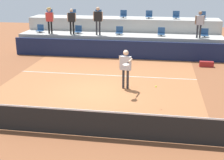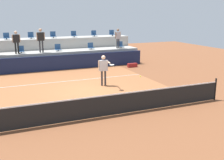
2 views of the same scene
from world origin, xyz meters
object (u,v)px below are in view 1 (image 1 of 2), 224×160
(stadium_chair_upper_mid_right, at_px, (149,15))
(spectator_in_white, at_px, (200,22))
(stadium_chair_lower_right, at_px, (161,32))
(stadium_chair_lower_far_right, at_px, (205,34))
(stadium_chair_lower_far_left, at_px, (40,29))
(stadium_chair_upper_right, at_px, (176,16))
(stadium_chair_lower_left, at_px, (78,30))
(stadium_chair_upper_mid_left, at_px, (98,14))
(tennis_player, at_px, (126,65))
(spectator_with_hat, at_px, (50,18))
(stadium_chair_upper_far_right, at_px, (202,16))
(spectator_in_grey, at_px, (98,18))
(tennis_ball, at_px, (156,87))
(stadium_chair_upper_left, at_px, (73,14))
(equipment_bag, at_px, (206,64))
(stadium_chair_lower_center, at_px, (119,31))
(stadium_chair_upper_far_left, at_px, (49,13))
(stadium_chair_upper_center, at_px, (123,15))
(spectator_leaning_on_rail, at_px, (72,19))

(stadium_chair_upper_mid_right, bearing_deg, spectator_in_white, -35.04)
(stadium_chair_lower_right, distance_m, stadium_chair_lower_far_right, 2.64)
(stadium_chair_lower_far_left, relative_size, stadium_chair_upper_right, 1.00)
(stadium_chair_lower_left, xyz_separation_m, stadium_chair_lower_far_right, (8.03, 0.00, 0.00))
(stadium_chair_upper_mid_left, xyz_separation_m, tennis_player, (2.93, -8.46, -1.22))
(stadium_chair_lower_left, distance_m, spectator_with_hat, 1.97)
(stadium_chair_upper_far_right, bearing_deg, spectator_in_grey, -161.66)
(stadium_chair_lower_right, distance_m, tennis_ball, 8.54)
(stadium_chair_lower_left, height_order, stadium_chair_upper_left, stadium_chair_upper_left)
(tennis_ball, xyz_separation_m, equipment_bag, (2.67, 6.15, -0.68))
(tennis_player, distance_m, spectator_in_grey, 6.87)
(stadium_chair_lower_center, relative_size, tennis_ball, 7.65)
(stadium_chair_upper_far_left, relative_size, equipment_bag, 0.68)
(stadium_chair_lower_center, xyz_separation_m, stadium_chair_lower_far_right, (5.30, 0.00, 0.00))
(stadium_chair_upper_right, bearing_deg, stadium_chair_upper_center, 180.00)
(stadium_chair_lower_center, relative_size, equipment_bag, 0.68)
(stadium_chair_lower_far_left, bearing_deg, spectator_leaning_on_rail, -9.41)
(stadium_chair_lower_right, bearing_deg, tennis_ball, -90.62)
(stadium_chair_lower_center, relative_size, spectator_with_hat, 0.31)
(spectator_with_hat, height_order, spectator_in_white, spectator_with_hat)
(stadium_chair_lower_far_right, bearing_deg, equipment_bag, -91.63)
(stadium_chair_lower_left, relative_size, stadium_chair_upper_mid_left, 1.00)
(stadium_chair_lower_left, bearing_deg, stadium_chair_lower_right, 0.00)
(stadium_chair_lower_center, xyz_separation_m, stadium_chair_upper_far_left, (-5.30, 1.80, 0.85))
(stadium_chair_upper_right, bearing_deg, stadium_chair_upper_mid_left, 180.00)
(tennis_player, distance_m, tennis_ball, 2.32)
(stadium_chair_upper_right, bearing_deg, spectator_in_white, -59.09)
(stadium_chair_upper_mid_left, xyz_separation_m, spectator_leaning_on_rail, (-1.28, -2.18, -0.09))
(stadium_chair_upper_far_left, height_order, stadium_chair_upper_center, same)
(stadium_chair_lower_far_right, relative_size, stadium_chair_upper_mid_left, 1.00)
(stadium_chair_lower_right, bearing_deg, equipment_bag, -42.50)
(stadium_chair_lower_far_left, height_order, stadium_chair_upper_far_left, stadium_chair_upper_far_left)
(stadium_chair_lower_left, height_order, stadium_chair_upper_center, stadium_chair_upper_center)
(stadium_chair_lower_far_left, bearing_deg, stadium_chair_upper_mid_right, 14.21)
(stadium_chair_upper_left, xyz_separation_m, stadium_chair_upper_mid_right, (5.36, 0.00, 0.00))
(spectator_in_white, bearing_deg, stadium_chair_lower_center, 175.51)
(stadium_chair_lower_far_right, bearing_deg, stadium_chair_upper_far_left, 170.37)
(stadium_chair_upper_far_left, bearing_deg, stadium_chair_upper_mid_right, 0.00)
(stadium_chair_upper_center, relative_size, spectator_leaning_on_rail, 0.32)
(stadium_chair_upper_right, height_order, stadium_chair_upper_far_right, same)
(stadium_chair_upper_far_right, bearing_deg, stadium_chair_upper_mid_right, 180.00)
(stadium_chair_lower_right, relative_size, stadium_chair_upper_far_right, 1.00)
(stadium_chair_upper_mid_left, bearing_deg, equipment_bag, -30.80)
(stadium_chair_lower_center, relative_size, stadium_chair_upper_far_right, 1.00)
(stadium_chair_lower_left, distance_m, stadium_chair_upper_mid_right, 4.92)
(stadium_chair_lower_far_right, distance_m, stadium_chair_upper_far_left, 10.79)
(stadium_chair_upper_left, bearing_deg, spectator_in_grey, -43.85)
(spectator_in_grey, xyz_separation_m, spectator_in_white, (6.20, 0.00, -0.11))
(stadium_chair_upper_center, distance_m, spectator_in_grey, 2.56)
(stadium_chair_lower_far_right, distance_m, tennis_ball, 8.96)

